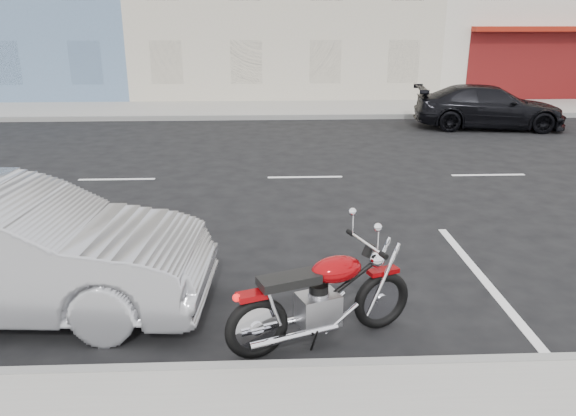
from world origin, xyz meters
The scene contains 7 objects.
ground centered at (0.00, 0.00, 0.00)m, with size 120.00×120.00×0.00m, color black.
sidewalk_far centered at (-5.00, 8.70, 0.07)m, with size 80.00×3.40×0.15m, color gray.
curb_near centered at (-5.00, -7.00, 0.08)m, with size 80.00×0.12×0.16m, color gray.
curb_far centered at (-5.00, 7.00, 0.08)m, with size 80.00×0.12×0.16m, color gray.
motorcycle centered at (-1.58, -6.12, 0.49)m, with size 2.03×0.99×1.07m.
sedan_silver centered at (-5.84, -5.55, 0.76)m, with size 1.61×4.63×1.53m, color #9B9CA2.
car_far centered at (3.99, 5.29, 0.65)m, with size 1.81×4.45×1.29m, color black.
Camera 1 is at (-2.86, -11.57, 3.31)m, focal length 35.00 mm.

